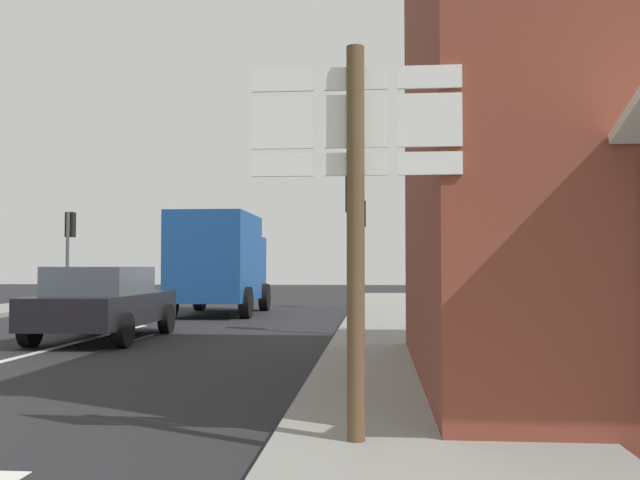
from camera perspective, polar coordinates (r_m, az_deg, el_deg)
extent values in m
plane|color=#232326|center=(15.83, -16.87, -7.48)|extent=(80.00, 80.00, 0.00)
cube|color=gray|center=(12.74, 7.03, -8.54)|extent=(2.65, 44.00, 0.14)
cube|color=silver|center=(12.22, -23.88, -8.95)|extent=(0.16, 12.00, 0.01)
cube|color=black|center=(14.54, -17.52, -5.49)|extent=(1.82, 4.23, 0.60)
cube|color=#47515B|center=(14.29, -17.86, -3.24)|extent=(1.59, 2.13, 0.55)
cylinder|color=black|center=(16.14, -18.69, -6.21)|extent=(0.23, 0.64, 0.64)
cylinder|color=black|center=(15.56, -12.69, -6.43)|extent=(0.23, 0.64, 0.64)
cylinder|color=black|center=(13.69, -23.05, -6.89)|extent=(0.23, 0.64, 0.64)
cylinder|color=black|center=(13.00, -16.09, -7.24)|extent=(0.23, 0.64, 0.64)
cube|color=#19478C|center=(20.71, -8.70, -1.44)|extent=(2.23, 3.72, 2.60)
cube|color=#19478C|center=(23.15, -7.31, -2.27)|extent=(2.10, 1.32, 2.00)
cube|color=#47515B|center=(23.21, -7.28, -0.29)|extent=(1.76, 0.12, 0.70)
cylinder|color=black|center=(23.37, -10.00, -4.71)|extent=(0.29, 0.90, 0.90)
cylinder|color=black|center=(22.93, -4.65, -4.78)|extent=(0.29, 0.90, 0.90)
cylinder|color=black|center=(20.10, -12.40, -5.10)|extent=(0.29, 0.90, 0.90)
cylinder|color=black|center=(19.58, -6.20, -5.21)|extent=(0.29, 0.90, 0.90)
cylinder|color=brown|center=(5.30, 2.99, -0.88)|extent=(0.14, 0.14, 3.20)
cube|color=white|center=(5.59, -3.13, 13.16)|extent=(0.50, 0.03, 0.18)
cube|color=black|center=(5.61, -3.10, 13.11)|extent=(0.43, 0.01, 0.13)
cube|color=white|center=(5.51, -3.14, 9.75)|extent=(0.50, 0.03, 0.42)
cube|color=black|center=(5.53, -3.11, 9.71)|extent=(0.43, 0.01, 0.32)
cube|color=white|center=(5.45, -3.14, 6.26)|extent=(0.50, 0.03, 0.18)
cube|color=black|center=(5.47, -3.12, 6.23)|extent=(0.43, 0.01, 0.13)
cube|color=white|center=(5.55, 2.98, 13.30)|extent=(0.50, 0.03, 0.18)
cube|color=black|center=(5.56, 2.99, 13.24)|extent=(0.43, 0.01, 0.13)
cube|color=white|center=(5.47, 2.99, 9.86)|extent=(0.50, 0.03, 0.42)
cube|color=black|center=(5.48, 2.99, 9.82)|extent=(0.43, 0.01, 0.32)
cube|color=white|center=(5.40, 2.99, 6.33)|extent=(0.50, 0.03, 0.18)
cube|color=black|center=(5.42, 3.00, 6.30)|extent=(0.43, 0.01, 0.13)
cube|color=white|center=(5.56, 9.13, 13.29)|extent=(0.50, 0.03, 0.18)
cube|color=black|center=(5.58, 9.12, 13.23)|extent=(0.43, 0.01, 0.13)
cube|color=white|center=(5.48, 9.15, 9.86)|extent=(0.50, 0.03, 0.42)
cube|color=black|center=(5.50, 9.14, 9.81)|extent=(0.43, 0.01, 0.32)
cube|color=white|center=(5.42, 9.18, 6.34)|extent=(0.50, 0.03, 0.18)
cube|color=black|center=(5.44, 9.16, 6.31)|extent=(0.43, 0.01, 0.13)
cylinder|color=#47474C|center=(23.58, 3.48, -1.24)|extent=(0.12, 0.12, 3.76)
cube|color=black|center=(23.85, 3.49, 2.19)|extent=(0.30, 0.28, 0.90)
sphere|color=#360303|center=(24.01, 3.49, 2.81)|extent=(0.18, 0.18, 0.18)
sphere|color=orange|center=(23.99, 3.49, 2.14)|extent=(0.18, 0.18, 0.18)
sphere|color=black|center=(23.97, 3.50, 1.48)|extent=(0.18, 0.18, 0.18)
cylinder|color=#47474C|center=(14.74, 2.71, -1.03)|extent=(0.12, 0.12, 3.57)
cube|color=black|center=(15.03, 2.73, 4.05)|extent=(0.30, 0.28, 0.90)
sphere|color=#360303|center=(15.20, 2.74, 5.00)|extent=(0.18, 0.18, 0.18)
sphere|color=orange|center=(15.17, 2.75, 3.95)|extent=(0.18, 0.18, 0.18)
sphere|color=black|center=(15.14, 2.75, 2.90)|extent=(0.18, 0.18, 0.18)
cylinder|color=#47474C|center=(26.06, -20.33, -1.55)|extent=(0.12, 0.12, 3.44)
cube|color=black|center=(26.28, -20.11, 1.21)|extent=(0.30, 0.28, 0.90)
sphere|color=#360303|center=(26.43, -19.97, 1.77)|extent=(0.18, 0.18, 0.18)
sphere|color=orange|center=(26.41, -19.98, 1.17)|extent=(0.18, 0.18, 0.18)
sphere|color=black|center=(26.39, -19.99, 0.56)|extent=(0.18, 0.18, 0.18)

